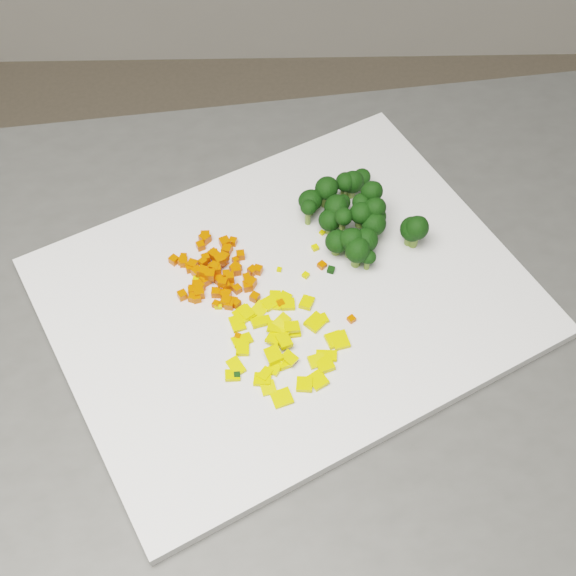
{
  "coord_description": "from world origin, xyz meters",
  "views": [
    {
      "loc": [
        -0.06,
        0.01,
        1.57
      ],
      "look_at": [
        -0.05,
        0.48,
        0.92
      ],
      "focal_mm": 50.0,
      "sensor_mm": 36.0,
      "label": 1
    }
  ],
  "objects_px": {
    "counter_block": "(288,486)",
    "pepper_pile": "(282,342)",
    "broccoli_pile": "(361,213)",
    "cutting_board": "(288,297)",
    "carrot_pile": "(217,266)"
  },
  "relations": [
    {
      "from": "cutting_board",
      "to": "carrot_pile",
      "type": "relative_size",
      "value": 4.5
    },
    {
      "from": "counter_block",
      "to": "pepper_pile",
      "type": "height_order",
      "value": "pepper_pile"
    },
    {
      "from": "counter_block",
      "to": "broccoli_pile",
      "type": "distance_m",
      "value": 0.51
    },
    {
      "from": "carrot_pile",
      "to": "broccoli_pile",
      "type": "relative_size",
      "value": 0.83
    },
    {
      "from": "counter_block",
      "to": "carrot_pile",
      "type": "relative_size",
      "value": 8.96
    },
    {
      "from": "broccoli_pile",
      "to": "carrot_pile",
      "type": "bearing_deg",
      "value": -159.28
    },
    {
      "from": "counter_block",
      "to": "cutting_board",
      "type": "relative_size",
      "value": 1.99
    },
    {
      "from": "counter_block",
      "to": "pepper_pile",
      "type": "relative_size",
      "value": 7.72
    },
    {
      "from": "counter_block",
      "to": "cutting_board",
      "type": "height_order",
      "value": "cutting_board"
    },
    {
      "from": "carrot_pile",
      "to": "pepper_pile",
      "type": "distance_m",
      "value": 0.11
    },
    {
      "from": "cutting_board",
      "to": "broccoli_pile",
      "type": "bearing_deg",
      "value": 46.51
    },
    {
      "from": "counter_block",
      "to": "broccoli_pile",
      "type": "xyz_separation_m",
      "value": [
        0.08,
        0.1,
        0.49
      ]
    },
    {
      "from": "cutting_board",
      "to": "pepper_pile",
      "type": "distance_m",
      "value": 0.06
    },
    {
      "from": "counter_block",
      "to": "pepper_pile",
      "type": "xyz_separation_m",
      "value": [
        -0.01,
        -0.04,
        0.47
      ]
    },
    {
      "from": "carrot_pile",
      "to": "broccoli_pile",
      "type": "xyz_separation_m",
      "value": [
        0.15,
        0.06,
        0.01
      ]
    }
  ]
}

